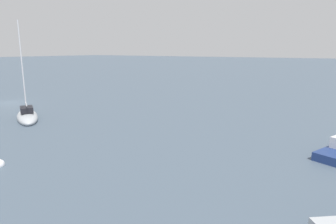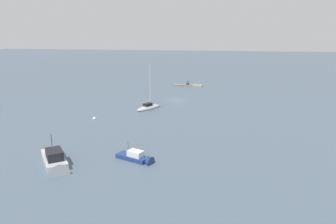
# 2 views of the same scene
# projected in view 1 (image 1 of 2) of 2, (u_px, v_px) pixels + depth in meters

# --- Properties ---
(ground_plane) EXTENTS (500.00, 500.00, 0.00)m
(ground_plane) POSITION_uv_depth(u_px,v_px,m) (9.00, 103.00, 39.87)
(ground_plane) COLOR #475666
(sailboat_grey_outer) EXTENTS (5.05, 6.86, 10.17)m
(sailboat_grey_outer) POSITION_uv_depth(u_px,v_px,m) (27.00, 116.00, 30.31)
(sailboat_grey_outer) COLOR #ADB2B7
(sailboat_grey_outer) RESTS_ON ground_plane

